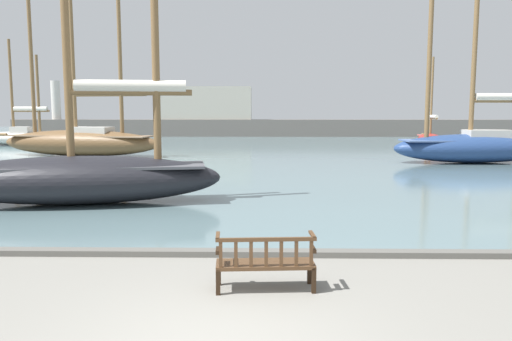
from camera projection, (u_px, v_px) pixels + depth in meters
harbor_water at (259, 140)px, 49.91m from camera, size 100.00×80.00×0.08m
quay_edge_kerb at (235, 253)px, 10.05m from camera, size 40.00×0.30×0.12m
park_bench at (265, 262)px, 8.09m from camera, size 1.63×0.63×0.92m
sailboat_outer_port at (81, 138)px, 31.27m from camera, size 12.37×4.58×13.28m
sailboat_mid_port at (430, 138)px, 40.65m from camera, size 2.53×6.98×7.15m
sailboat_far_starboard at (80, 173)px, 15.18m from camera, size 8.88×3.76×10.00m
sailboat_mid_starboard at (17, 135)px, 41.45m from camera, size 7.97×3.04×8.65m
sailboat_distant_harbor at (475, 143)px, 27.24m from camera, size 8.94×2.97×12.22m
far_breakwater at (245, 122)px, 55.90m from camera, size 55.32×2.40×6.27m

